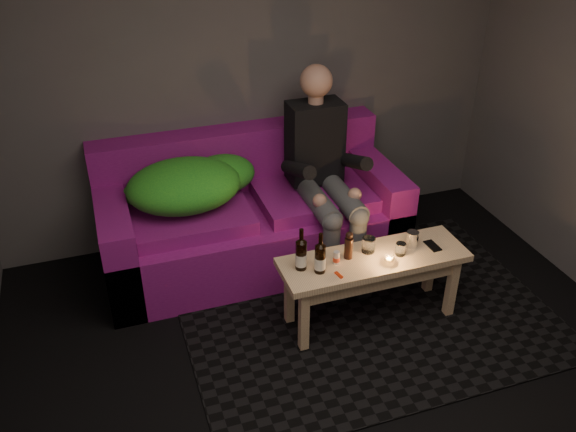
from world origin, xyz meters
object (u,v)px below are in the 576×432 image
(beer_bottle_a, at_px, (301,254))
(sofa, at_px, (250,217))
(steel_cup, at_px, (412,239))
(person, at_px, (323,168))
(coffee_table, at_px, (373,268))
(beer_bottle_b, at_px, (320,258))

(beer_bottle_a, bearing_deg, sofa, 93.82)
(steel_cup, bearing_deg, person, 112.91)
(coffee_table, bearing_deg, beer_bottle_b, -174.64)
(beer_bottle_a, height_order, beer_bottle_b, beer_bottle_a)
(sofa, height_order, beer_bottle_b, sofa)
(sofa, distance_m, steel_cup, 1.28)
(beer_bottle_a, distance_m, steel_cup, 0.77)
(person, relative_size, coffee_table, 1.20)
(beer_bottle_b, bearing_deg, beer_bottle_a, 144.97)
(beer_bottle_a, bearing_deg, coffee_table, -3.81)
(coffee_table, xyz_separation_m, steel_cup, (0.29, 0.03, 0.14))
(coffee_table, bearing_deg, person, 92.74)
(sofa, relative_size, beer_bottle_a, 7.67)
(beer_bottle_b, bearing_deg, sofa, 99.02)
(steel_cup, bearing_deg, beer_bottle_a, 179.98)
(sofa, distance_m, beer_bottle_a, 0.98)
(sofa, xyz_separation_m, coffee_table, (0.55, -0.98, 0.07))
(coffee_table, xyz_separation_m, beer_bottle_a, (-0.48, 0.03, 0.20))
(coffee_table, bearing_deg, sofa, 119.26)
(coffee_table, distance_m, steel_cup, 0.32)
(steel_cup, bearing_deg, beer_bottle_b, -174.20)
(beer_bottle_a, relative_size, beer_bottle_b, 1.03)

